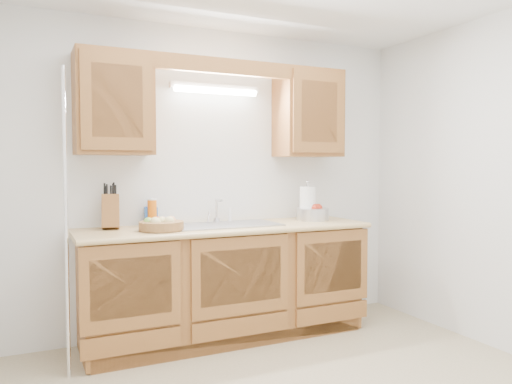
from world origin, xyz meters
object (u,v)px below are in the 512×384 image
fruit_basket (161,224)px  apple_bowl (313,213)px  paper_towel (308,204)px  knife_block (111,212)px

fruit_basket → apple_bowl: size_ratio=1.34×
paper_towel → apple_bowl: 0.09m
paper_towel → apple_bowl: size_ratio=1.12×
apple_bowl → fruit_basket: bearing=-175.1°
fruit_basket → paper_towel: 1.33m
knife_block → paper_towel: 1.64m
fruit_basket → paper_towel: (1.32, 0.15, 0.10)m
apple_bowl → paper_towel: bearing=140.5°
fruit_basket → paper_towel: size_ratio=1.20×
fruit_basket → knife_block: (-0.32, 0.26, 0.08)m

